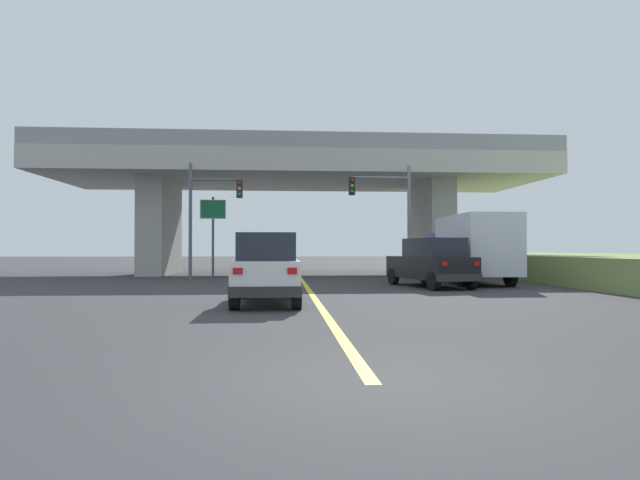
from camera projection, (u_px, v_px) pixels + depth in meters
ground at (298, 274)px, 34.53m from camera, size 160.00×160.00×0.00m
overpass_bridge at (298, 184)px, 34.63m from camera, size 30.02×10.44×8.00m
lane_divider_stripe at (312, 294)px, 19.00m from camera, size 0.20×25.49×0.01m
suv_lead at (267, 269)px, 15.67m from camera, size 1.86×4.50×2.02m
suv_crossing at (431, 263)px, 22.43m from camera, size 2.82×5.12×2.02m
box_truck at (471, 248)px, 24.80m from camera, size 2.33×6.90×3.07m
traffic_signal_nearside at (389, 206)px, 29.16m from camera, size 3.35×0.36×6.06m
traffic_signal_farside at (207, 207)px, 28.55m from camera, size 2.81×0.36×6.10m
highway_sign at (213, 218)px, 31.16m from camera, size 1.47×0.17×4.57m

